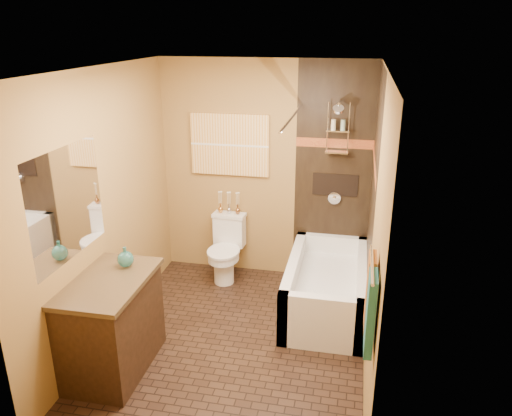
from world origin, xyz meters
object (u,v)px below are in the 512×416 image
(bathtub, at_px, (326,291))
(toilet, at_px, (226,248))
(vanity, at_px, (112,324))
(sunset_painting, at_px, (230,145))

(bathtub, bearing_deg, toilet, 158.58)
(vanity, bearing_deg, sunset_painting, 75.21)
(sunset_painting, distance_m, toilet, 1.20)
(sunset_painting, relative_size, bathtub, 0.60)
(bathtub, bearing_deg, vanity, -142.59)
(bathtub, height_order, toilet, toilet)
(bathtub, height_order, vanity, vanity)
(sunset_painting, bearing_deg, toilet, -90.00)
(toilet, relative_size, vanity, 0.77)
(toilet, bearing_deg, sunset_painting, 94.66)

